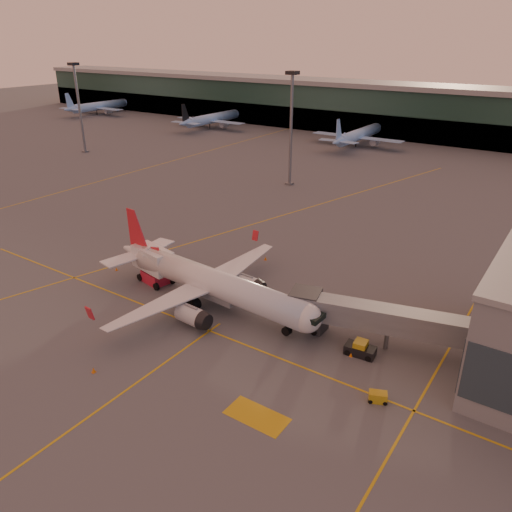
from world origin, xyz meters
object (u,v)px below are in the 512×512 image
Objects in this scene: pushback_tug at (360,349)px; catering_truck at (153,263)px; main_airplane at (210,283)px; gpu_cart at (378,397)px.

catering_truck is at bearing 174.61° from pushback_tug.
catering_truck is at bearing 179.62° from main_airplane.
main_airplane is 16.54× the size of gpu_cart.
main_airplane is 21.05m from pushback_tug.
catering_truck is 3.44× the size of gpu_cart.
main_airplane reaches higher than pushback_tug.
main_airplane is at bearing 176.69° from pushback_tug.
pushback_tug is at bearing 102.80° from gpu_cart.
gpu_cart is at bearing 0.95° from catering_truck.
pushback_tug is (-4.59, 6.32, 0.19)m from gpu_cart.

